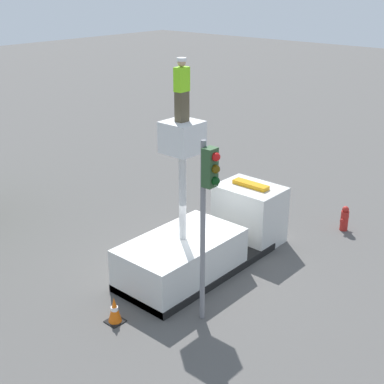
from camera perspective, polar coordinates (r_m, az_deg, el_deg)
The scene contains 6 objects.
ground_plane at distance 17.48m, azimuth 0.66°, elevation -8.20°, with size 120.00×120.00×0.00m, color #565451.
bucket_truck at distance 17.34m, azimuth 1.61°, elevation -5.12°, with size 6.38×2.28×5.03m.
worker at distance 14.85m, azimuth -1.10°, elevation 10.82°, with size 0.40×0.26×1.75m.
traffic_light_pole at distance 13.40m, azimuth 1.65°, elevation -0.69°, with size 0.34×0.57×5.11m.
fire_hydrant at distance 20.62m, azimuth 15.96°, elevation -2.73°, with size 0.53×0.29×0.96m.
traffic_cone_rear at distance 15.01m, azimuth -8.26°, elevation -12.38°, with size 0.46×0.46×0.77m.
Camera 1 is at (-11.48, -9.83, 8.78)m, focal length 50.00 mm.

